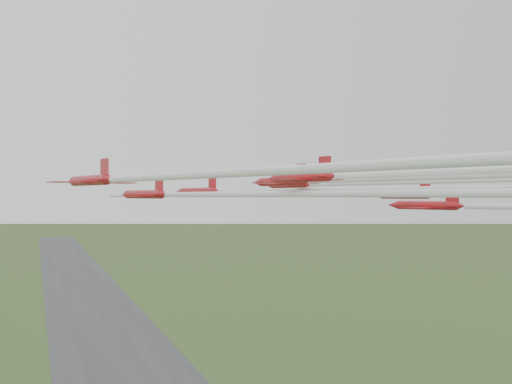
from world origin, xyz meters
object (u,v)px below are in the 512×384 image
object	(u,v)px
jet_lead	(263,191)
jet_row3_mid	(397,178)
jet_row2_left	(202,194)
jet_row2_right	(334,184)
jet_row3_right	(458,195)
jet_row4_left	(415,173)
jet_row4_right	(488,206)
jet_row3_left	(175,176)

from	to	relation	value
jet_lead	jet_row3_mid	size ratio (longest dim) A/B	0.86
jet_row2_left	jet_row2_right	bearing A→B (deg)	4.78
jet_row2_right	jet_row3_right	size ratio (longest dim) A/B	1.04
jet_lead	jet_row3_right	distance (m)	28.97
jet_lead	jet_row3_right	bearing A→B (deg)	-36.22
jet_row2_right	jet_row3_right	distance (m)	18.53
jet_row3_mid	jet_row3_right	bearing A→B (deg)	22.03
jet_row2_right	jet_row3_mid	bearing A→B (deg)	-120.01
jet_lead	jet_row3_right	size ratio (longest dim) A/B	1.33
jet_row4_left	jet_row2_right	bearing A→B (deg)	54.89
jet_row3_mid	jet_row4_left	world-z (taller)	jet_row3_mid
jet_row2_left	jet_row3_right	world-z (taller)	jet_row2_left
jet_row4_left	jet_row4_right	size ratio (longest dim) A/B	1.21
jet_row2_right	jet_row3_right	xyz separation A→B (m)	(17.40, -6.13, -1.71)
jet_row2_left	jet_row4_left	xyz separation A→B (m)	(9.86, -26.22, 1.58)
jet_row2_left	jet_row2_right	xyz separation A→B (m)	(22.87, 10.26, 1.60)
jet_row3_right	jet_row3_left	bearing A→B (deg)	-173.87
jet_row3_left	jet_row3_right	size ratio (longest dim) A/B	1.45
jet_row3_mid	jet_row4_right	size ratio (longest dim) A/B	1.56
jet_row3_left	jet_row3_right	distance (m)	52.72
jet_row2_left	jet_row2_right	size ratio (longest dim) A/B	1.19
jet_row2_right	jet_row4_left	distance (m)	38.73
jet_row2_right	jet_row2_left	bearing A→B (deg)	-171.87
jet_row3_left	jet_row3_right	bearing A→B (deg)	7.84
jet_row3_left	jet_row3_mid	size ratio (longest dim) A/B	0.94
jet_row2_left	jet_row3_right	size ratio (longest dim) A/B	1.24
jet_row2_right	jet_row3_mid	xyz separation A→B (m)	(-6.02, -24.20, 0.04)
jet_lead	jet_row4_left	xyz separation A→B (m)	(-2.43, -37.83, 1.02)
jet_row3_left	jet_row4_left	world-z (taller)	jet_row3_left
jet_row3_mid	jet_row3_right	size ratio (longest dim) A/B	1.55
jet_row3_mid	jet_row4_left	xyz separation A→B (m)	(-6.98, -12.28, -0.06)
jet_row3_mid	jet_row4_right	xyz separation A→B (m)	(15.44, 3.77, -3.09)
jet_lead	jet_row3_right	xyz separation A→B (m)	(27.98, -7.48, -0.67)
jet_row2_left	jet_row3_left	bearing A→B (deg)	-131.23
jet_lead	jet_row4_right	size ratio (longest dim) A/B	1.34
jet_row2_right	jet_row4_left	xyz separation A→B (m)	(-13.01, -36.48, -0.02)
jet_row2_left	jet_row3_left	distance (m)	19.87
jet_row2_right	jet_row4_right	world-z (taller)	jet_row2_right
jet_row2_right	jet_row3_left	xyz separation A→B (m)	(-30.24, -28.66, -0.21)
jet_lead	jet_row4_right	bearing A→B (deg)	-68.71
jet_row2_left	jet_row3_right	bearing A→B (deg)	-13.53
jet_row3_right	jet_row4_left	size ratio (longest dim) A/B	0.83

